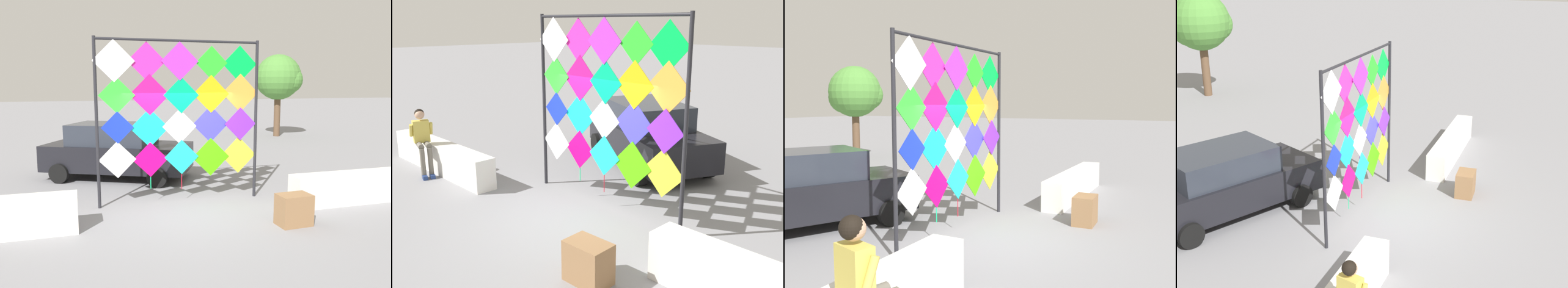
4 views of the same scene
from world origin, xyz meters
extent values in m
plane|color=gray|center=(0.00, 0.00, 0.00)|extent=(120.00, 120.00, 0.00)
cube|color=silver|center=(4.21, -0.46, 0.36)|extent=(3.94, 0.48, 0.71)
cylinder|color=#232328|center=(-1.79, 0.79, 1.84)|extent=(0.07, 0.07, 3.68)
cylinder|color=#232328|center=(1.85, 0.68, 1.84)|extent=(0.07, 0.07, 3.68)
cylinder|color=#232328|center=(0.03, 0.74, 3.63)|extent=(3.64, 0.17, 0.06)
cube|color=white|center=(-1.38, 0.77, 1.06)|extent=(0.81, 0.04, 0.81)
cube|color=#F30775|center=(-0.66, 0.76, 1.03)|extent=(0.79, 0.04, 0.79)
cylinder|color=#16E585|center=(-0.66, 0.77, 0.49)|extent=(0.02, 0.02, 0.27)
cube|color=#19EFDA|center=(0.05, 0.72, 1.05)|extent=(0.79, 0.04, 0.79)
cylinder|color=red|center=(0.05, 0.73, 0.48)|extent=(0.02, 0.02, 0.35)
cube|color=#4ACE0C|center=(0.75, 0.72, 1.02)|extent=(0.89, 0.04, 0.89)
cube|color=yellow|center=(1.43, 0.71, 1.03)|extent=(0.87, 0.04, 0.87)
cube|color=#1730CC|center=(-1.36, 0.77, 1.76)|extent=(0.70, 0.03, 0.70)
cube|color=#12EFD6|center=(-0.66, 0.77, 1.73)|extent=(0.87, 0.04, 0.87)
cylinder|color=red|center=(-0.66, 0.78, 1.15)|extent=(0.02, 0.02, 0.31)
cube|color=white|center=(0.01, 0.75, 1.75)|extent=(0.79, 0.04, 0.79)
cylinder|color=#C816E5|center=(0.01, 0.76, 1.14)|extent=(0.02, 0.02, 0.43)
cube|color=#3F3DF7|center=(0.74, 0.73, 1.78)|extent=(0.85, 0.04, 0.85)
cube|color=#7926DB|center=(1.46, 0.68, 1.77)|extent=(0.77, 0.04, 0.77)
cube|color=#33DA34|center=(-1.36, 0.77, 2.45)|extent=(0.78, 0.04, 0.78)
cube|color=#CF1583|center=(-0.65, 0.77, 2.46)|extent=(0.90, 0.04, 0.90)
cylinder|color=#16E56A|center=(-0.65, 0.78, 1.85)|extent=(0.02, 0.02, 0.33)
cube|color=#05D279|center=(0.06, 0.73, 2.45)|extent=(0.80, 0.04, 0.80)
cube|color=gold|center=(0.75, 0.72, 2.47)|extent=(0.85, 0.04, 0.85)
cube|color=gold|center=(1.46, 0.71, 2.49)|extent=(0.88, 0.04, 0.88)
cube|color=white|center=(-1.40, 0.77, 3.17)|extent=(0.89, 0.04, 0.89)
cylinder|color=#1632E5|center=(-1.40, 0.78, 2.51)|extent=(0.02, 0.02, 0.45)
cube|color=#F929B1|center=(-0.70, 0.78, 3.18)|extent=(0.84, 0.04, 0.84)
cube|color=#B72FCC|center=(0.02, 0.72, 3.19)|extent=(0.84, 0.04, 0.84)
cube|color=#28F628|center=(0.76, 0.73, 3.16)|extent=(0.74, 0.03, 0.74)
cube|color=#05F341|center=(1.43, 0.71, 3.14)|extent=(0.83, 0.04, 0.83)
cube|color=gold|center=(-4.39, -0.82, 1.03)|extent=(0.29, 0.40, 0.52)
sphere|color=tan|center=(-4.39, -0.82, 1.43)|extent=(0.22, 0.22, 0.22)
sphere|color=black|center=(-4.41, -0.82, 1.45)|extent=(0.22, 0.22, 0.22)
cylinder|color=gold|center=(-4.44, -1.04, 1.08)|extent=(0.19, 0.13, 0.31)
cylinder|color=gold|center=(-4.32, -0.62, 1.08)|extent=(0.19, 0.13, 0.31)
cube|color=black|center=(-1.08, 3.56, 0.63)|extent=(4.42, 3.38, 0.73)
cube|color=#282D38|center=(-1.21, 3.63, 1.29)|extent=(2.72, 2.39, 0.58)
cylinder|color=black|center=(0.55, 3.72, 0.27)|extent=(0.58, 0.43, 0.54)
cylinder|color=black|center=(-0.23, 2.16, 0.27)|extent=(0.58, 0.43, 0.54)
cube|color=olive|center=(1.72, -1.37, 0.30)|extent=(0.65, 0.45, 0.61)
cylinder|color=brown|center=(7.83, 10.68, 1.18)|extent=(0.33, 0.33, 2.36)
sphere|color=#4C8938|center=(7.83, 10.68, 3.05)|extent=(2.32, 2.32, 2.32)
sphere|color=#4C8938|center=(7.61, 11.07, 2.79)|extent=(1.46, 1.46, 1.46)
sphere|color=#4C8938|center=(8.23, 10.28, 2.92)|extent=(1.39, 1.39, 1.39)
camera|label=1|loc=(-2.19, -7.81, 2.68)|focal=36.33mm
camera|label=2|loc=(5.67, -5.31, 3.51)|focal=41.46mm
camera|label=3|loc=(-7.17, -3.50, 2.53)|focal=39.85mm
camera|label=4|loc=(-10.56, -3.42, 5.72)|focal=49.72mm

